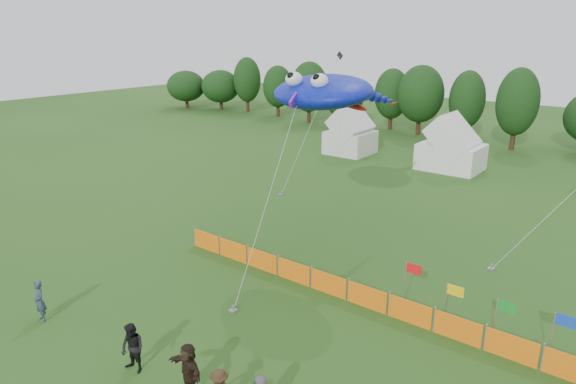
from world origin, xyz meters
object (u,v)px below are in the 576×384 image
Objects in this scene: spectator_a at (40,301)px; spectator_b at (133,348)px; barrier_fence at (367,297)px; tent_left at (350,135)px; tent_right at (451,149)px; spectator_f at (188,369)px; stingray_kite at (327,91)px.

spectator_b is at bearing 13.21° from spectator_a.
barrier_fence is at bearing 52.32° from spectator_a.
tent_left is at bearing 122.81° from barrier_fence.
tent_right reaches higher than spectator_f.
spectator_f is (14.02, -33.15, -0.89)m from tent_left.
spectator_b is 14.97m from stingray_kite.
spectator_b is 1.00× the size of spectator_f.
tent_left is 2.19× the size of spectator_b.
spectator_a is at bearing -111.67° from stingray_kite.
spectator_b is at bearing -70.94° from tent_left.
tent_left is 0.26× the size of stingray_kite.
barrier_fence is (15.91, -24.67, -1.31)m from tent_left.
tent_left is at bearing 122.51° from spectator_f.
spectator_a is (-4.23, -34.07, -0.93)m from tent_right.
barrier_fence is 1.42× the size of stingray_kite.
spectator_f is (8.26, 0.76, 0.02)m from spectator_a.
stingray_kite is at bearing 88.06° from spectator_b.
tent_left is 29.39m from barrier_fence.
spectator_a is 0.12× the size of stingray_kite.
stingray_kite is (1.00, -20.93, 6.80)m from tent_right.
tent_left is 2.25× the size of spectator_a.
spectator_b reaches higher than spectator_f.
spectator_b is 0.12× the size of stingray_kite.
tent_left is 0.19× the size of barrier_fence.
spectator_f is 0.12× the size of stingray_kite.
stingray_kite is (-4.92, 3.92, 8.13)m from barrier_fence.
spectator_f is at bearing -67.07° from tent_left.
tent_right reaches higher than spectator_a.
tent_left is at bearing 117.89° from stingray_kite.
spectator_f is 14.91m from stingray_kite.
spectator_b reaches higher than barrier_fence.
tent_right is at bearing 92.95° from spectator_a.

